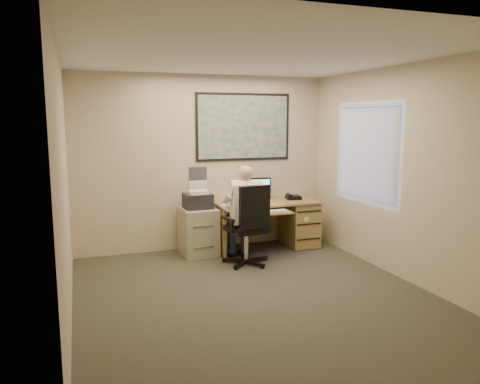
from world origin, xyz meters
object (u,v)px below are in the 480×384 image
object	(u,v)px
desk	(284,219)
office_chair	(247,242)
person	(245,215)
filing_cabinet	(198,227)

from	to	relation	value
desk	office_chair	distance (m)	1.18
office_chair	person	distance (m)	0.37
desk	filing_cabinet	distance (m)	1.42
desk	person	bearing A→B (deg)	-143.95
filing_cabinet	desk	bearing A→B (deg)	-2.09
desk	filing_cabinet	world-z (taller)	desk
person	filing_cabinet	bearing A→B (deg)	131.49
filing_cabinet	office_chair	distance (m)	0.91
filing_cabinet	person	bearing A→B (deg)	-53.82
desk	filing_cabinet	xyz separation A→B (m)	(-1.42, 0.00, -0.02)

